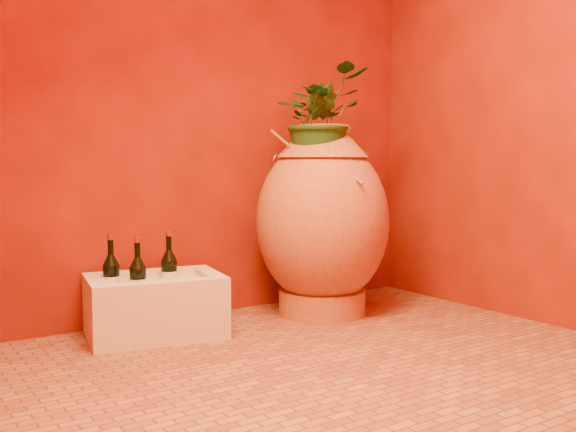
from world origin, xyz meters
TOP-DOWN VIEW (x-y plane):
  - floor at (0.00, 0.00)m, footprint 2.50×2.50m
  - wall_back at (0.00, 1.00)m, footprint 2.50×0.02m
  - wall_right at (1.25, 0.00)m, footprint 0.02×2.00m
  - amphora at (0.46, 0.65)m, footprint 0.91×0.91m
  - stone_basin at (-0.44, 0.73)m, footprint 0.66×0.51m
  - wine_bottle_a at (-0.53, 0.70)m, footprint 0.08×0.08m
  - wine_bottle_b at (-0.34, 0.80)m, footprint 0.08×0.08m
  - wine_bottle_c at (-0.61, 0.82)m, footprint 0.08×0.08m
  - wall_tap at (0.36, 0.91)m, footprint 0.08×0.16m
  - plant_main at (0.43, 0.64)m, footprint 0.56×0.51m
  - plant_side at (0.38, 0.61)m, footprint 0.28×0.27m

SIDE VIEW (x-z plane):
  - floor at x=0.00m, z-range 0.00..0.00m
  - stone_basin at x=-0.44m, z-range -0.01..0.27m
  - wine_bottle_a at x=-0.53m, z-range 0.11..0.42m
  - wine_bottle_c at x=-0.61m, z-range 0.11..0.43m
  - wine_bottle_b at x=-0.34m, z-range 0.11..0.43m
  - amphora at x=0.46m, z-range 0.00..0.98m
  - wall_tap at x=0.36m, z-range 0.67..0.85m
  - plant_side at x=0.38m, z-range 0.78..1.18m
  - plant_main at x=0.43m, z-range 0.75..1.28m
  - wall_back at x=0.00m, z-range 0.00..2.50m
  - wall_right at x=1.25m, z-range 0.00..2.50m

